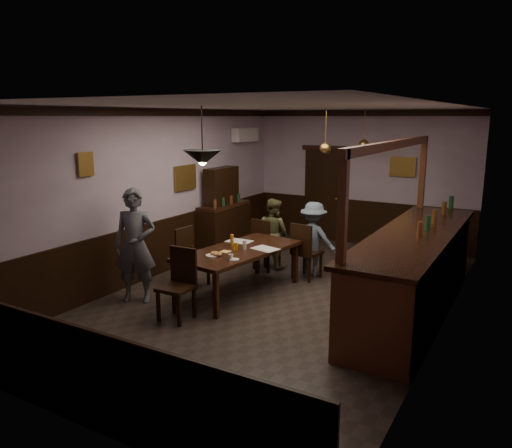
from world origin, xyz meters
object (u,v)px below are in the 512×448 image
Objects in this scene: chair_side at (190,254)px; pendant_iron at (203,158)px; chair_far_right at (305,249)px; person_standing at (135,246)px; chair_far_left at (264,242)px; person_seated_right at (313,239)px; coffee_cup at (231,257)px; soda_can at (236,247)px; dining_table at (239,253)px; pendant_brass_far at (364,144)px; sideboard at (224,220)px; bar_counter at (414,269)px; pendant_brass_mid at (325,148)px; person_seated_left at (273,233)px; chair_near at (179,281)px.

chair_side is 1.20× the size of pendant_iron.
person_standing is (-1.84, -2.28, 0.34)m from chair_far_right.
person_seated_right is (0.93, 0.15, 0.14)m from chair_far_left.
chair_far_right is 0.31m from person_seated_right.
coffee_cup is 0.53m from soda_can.
dining_table is at bearing 118.23° from coffee_cup.
pendant_brass_far reaches higher than chair_far_left.
sideboard is 4.38m from bar_counter.
pendant_brass_mid is (0.74, 1.83, 1.49)m from soda_can.
coffee_cup is at bearing -5.63° from person_standing.
person_standing is 1.32× the size of person_seated_right.
coffee_cup is 4.21m from pendant_brass_far.
sideboard is (-2.19, 0.72, 0.17)m from chair_far_right.
pendant_iron is at bearing -104.49° from pendant_brass_far.
soda_can is 1.62m from pendant_iron.
coffee_cup is 0.10× the size of pendant_brass_far.
dining_table is 1.29× the size of person_standing.
person_seated_left is at bearing -7.63° from person_seated_right.
pendant_iron is 1.03× the size of pendant_brass_mid.
pendant_iron is at bearing -10.07° from person_standing.
coffee_cup is (-0.41, -1.77, 0.24)m from chair_far_right.
chair_far_left is 1.98m from coffee_cup.
bar_counter reaches higher than person_seated_left.
coffee_cup is 0.67× the size of soda_can.
dining_table is 1.35m from chair_far_right.
coffee_cup is 2.73m from bar_counter.
person_standing is at bearing -140.72° from soda_can.
chair_far_right is 1.45m from soda_can.
chair_near is at bearing 73.16° from person_seated_right.
chair_side is 4.23m from pendant_brass_far.
person_seated_left is at bearing -15.34° from chair_far_right.
person_seated_left is 3.00m from bar_counter.
coffee_cup is at bearing -102.80° from pendant_brass_mid.
pendant_brass_mid is at bearing -38.61° from chair_side.
person_seated_right is 1.64m from pendant_brass_mid.
pendant_brass_far reaches higher than soda_can.
chair_far_right is at bearing -102.26° from pendant_brass_mid.
chair_side is 1.82m from person_seated_left.
dining_table is at bearing 16.71° from person_standing.
person_seated_left reaches higher than chair_near.
pendant_iron reaches higher than person_seated_right.
person_seated_left is at bearing -18.98° from chair_side.
soda_can is at bearing -92.01° from dining_table.
person_seated_right reaches higher than chair_far_right.
coffee_cup is at bearing -54.40° from sideboard.
coffee_cup is (0.41, 0.72, 0.24)m from chair_near.
chair_side is 0.75× the size of person_seated_left.
person_standing is 3.18m from person_seated_right.
person_seated_left is 2.23m from coffee_cup.
person_seated_right is at bearing -11.11° from sideboard.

